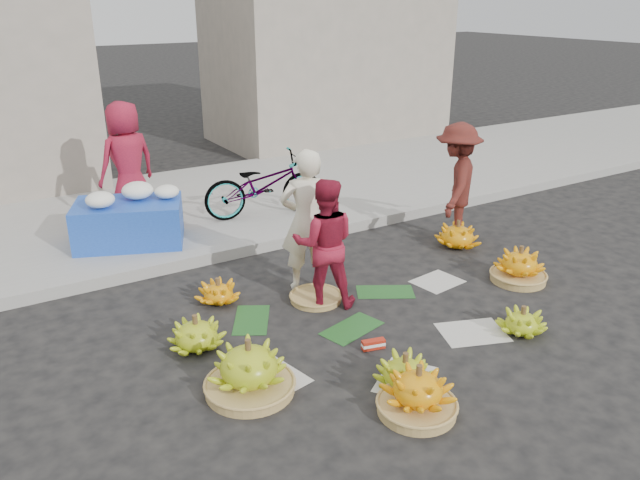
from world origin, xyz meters
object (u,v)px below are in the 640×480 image
vendor_cream (306,221)px  bicycle (264,185)px  banana_bunch_0 (249,369)px  banana_bunch_4 (519,266)px  flower_table (130,220)px

vendor_cream → bicycle: size_ratio=0.92×
bicycle → banana_bunch_0: bearing=161.5°
banana_bunch_0 → banana_bunch_4: size_ratio=1.19×
flower_table → bicycle: bicycle is taller
flower_table → bicycle: 2.01m
bicycle → vendor_cream: bearing=175.3°
banana_bunch_4 → flower_table: bearing=137.9°
banana_bunch_0 → flower_table: bearing=89.6°
bicycle → flower_table: bearing=102.2°
banana_bunch_4 → flower_table: 4.95m
banana_bunch_4 → vendor_cream: (-2.25, 1.15, 0.63)m
banana_bunch_0 → flower_table: (0.03, 3.69, 0.22)m
banana_bunch_0 → banana_bunch_4: 3.72m
banana_bunch_4 → vendor_cream: 2.60m
banana_bunch_4 → vendor_cream: vendor_cream is taller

